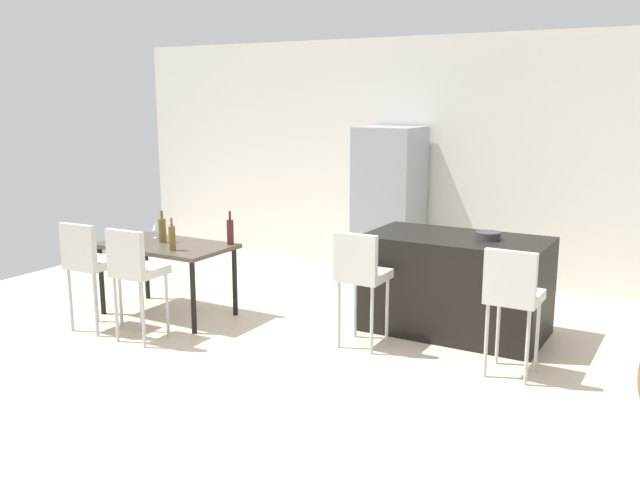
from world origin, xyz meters
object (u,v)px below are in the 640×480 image
Objects in this scene: dining_chair_near at (88,259)px; wine_bottle_right at (230,231)px; wine_bottle_end at (172,238)px; fruit_bowl at (488,236)px; bar_chair_middle at (513,292)px; dining_chair_far at (135,267)px; wine_glass_middle at (155,226)px; kitchen_island at (456,285)px; wine_bottle_left at (162,230)px; refrigerator at (389,204)px; bar_chair_left at (361,271)px; dining_table at (167,251)px.

dining_chair_near is 3.10× the size of wine_bottle_right.
fruit_bowl is at bearing 23.09° from wine_bottle_end.
bar_chair_middle is 3.20m from wine_bottle_end.
dining_chair_far is at bearing -86.12° from wine_bottle_end.
fruit_bowl reaches higher than wine_glass_middle.
dining_chair_far reaches higher than kitchen_island.
bar_chair_middle is 3.21× the size of wine_bottle_left.
refrigerator reaches higher than bar_chair_middle.
bar_chair_middle is 0.57× the size of refrigerator.
bar_chair_left reaches higher than kitchen_island.
dining_chair_near is 6.03× the size of wine_glass_middle.
fruit_bowl is (-0.46, 0.84, 0.26)m from bar_chair_middle.
bar_chair_middle is 3.10× the size of wine_bottle_right.
refrigerator is (-0.79, 2.35, 0.22)m from bar_chair_left.
wine_bottle_end is (-3.18, -0.32, 0.17)m from bar_chair_middle.
wine_glass_middle is at bearing 149.01° from wine_bottle_left.
dining_chair_far is 3.31× the size of wine_bottle_end.
kitchen_island is 7.36× the size of fruit_bowl.
bar_chair_left is 1.00× the size of bar_chair_middle.
wine_bottle_left is at bearing 153.51° from dining_table.
bar_chair_left is 1.32m from bar_chair_middle.
bar_chair_middle reaches higher than wine_glass_middle.
dining_table is 1.26× the size of dining_chair_near.
wine_bottle_left is at bearing 115.86° from dining_chair_far.
bar_chair_left is 1.00× the size of dining_chair_near.
kitchen_island is 3.12m from wine_glass_middle.
wine_bottle_left is at bearing -178.73° from bar_chair_middle.
fruit_bowl is at bearing 17.83° from dining_table.
dining_table is 2.81m from refrigerator.
wine_glass_middle is at bearing -165.38° from kitchen_island.
wine_bottle_left reaches higher than dining_table.
bar_chair_middle is 4.67× the size of fruit_bowl.
dining_table is 3.89× the size of wine_bottle_right.
bar_chair_middle is 3.17m from refrigerator.
dining_chair_near is 0.57× the size of refrigerator.
refrigerator is at bearing 132.01° from bar_chair_middle.
wine_glass_middle is 0.77× the size of fruit_bowl.
dining_chair_near reaches higher than fruit_bowl.
dining_chair_far is 1.10m from wine_glass_middle.
fruit_bowl is at bearing 118.56° from bar_chair_middle.
wine_bottle_right reaches higher than bar_chair_middle.
wine_bottle_end is at bearing -35.10° from wine_bottle_left.
bar_chair_left is 2.21m from wine_bottle_left.
dining_chair_far reaches higher than wine_glass_middle.
refrigerator reaches higher than wine_bottle_right.
wine_bottle_left is at bearing 144.90° from wine_bottle_end.
wine_bottle_right reaches higher than bar_chair_left.
wine_bottle_right is at bearing 75.23° from dining_chair_far.
kitchen_island is at bearing 14.62° from wine_glass_middle.
bar_chair_left is 0.57× the size of refrigerator.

